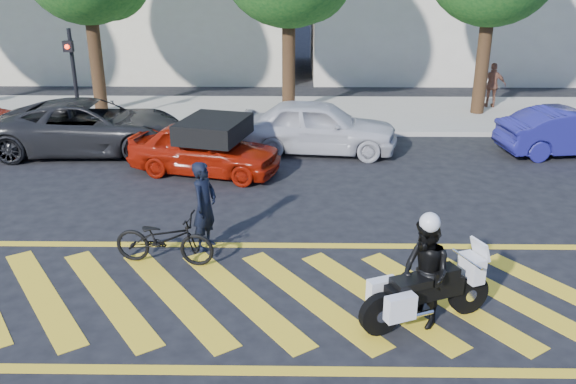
{
  "coord_description": "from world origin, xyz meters",
  "views": [
    {
      "loc": [
        0.27,
        -8.66,
        5.23
      ],
      "look_at": [
        0.12,
        2.05,
        1.05
      ],
      "focal_mm": 38.0,
      "sensor_mm": 36.0,
      "label": 1
    }
  ],
  "objects_px": {
    "police_motorcycle": "(425,292)",
    "bicycle": "(164,239)",
    "parked_mid_right": "(318,126)",
    "parked_mid_left": "(91,126)",
    "red_convertible": "(205,149)",
    "officer_bike": "(205,206)",
    "parked_right": "(570,132)",
    "officer_moto": "(425,274)"
  },
  "relations": [
    {
      "from": "police_motorcycle",
      "to": "parked_mid_left",
      "type": "distance_m",
      "value": 11.5
    },
    {
      "from": "officer_bike",
      "to": "parked_right",
      "type": "xyz_separation_m",
      "value": [
        9.32,
        5.99,
        -0.21
      ]
    },
    {
      "from": "police_motorcycle",
      "to": "parked_mid_left",
      "type": "xyz_separation_m",
      "value": [
        -7.71,
        8.54,
        0.21
      ]
    },
    {
      "from": "officer_moto",
      "to": "parked_mid_right",
      "type": "height_order",
      "value": "officer_moto"
    },
    {
      "from": "officer_bike",
      "to": "red_convertible",
      "type": "distance_m",
      "value": 4.29
    },
    {
      "from": "parked_right",
      "to": "officer_bike",
      "type": "bearing_deg",
      "value": 115.08
    },
    {
      "from": "parked_mid_right",
      "to": "parked_mid_left",
      "type": "bearing_deg",
      "value": 96.99
    },
    {
      "from": "bicycle",
      "to": "parked_mid_left",
      "type": "distance_m",
      "value": 7.48
    },
    {
      "from": "red_convertible",
      "to": "parked_mid_left",
      "type": "relative_size",
      "value": 0.72
    },
    {
      "from": "officer_moto",
      "to": "parked_right",
      "type": "bearing_deg",
      "value": 123.51
    },
    {
      "from": "parked_right",
      "to": "parked_mid_right",
      "type": "bearing_deg",
      "value": 81.63
    },
    {
      "from": "parked_mid_right",
      "to": "parked_right",
      "type": "relative_size",
      "value": 1.12
    },
    {
      "from": "bicycle",
      "to": "parked_mid_left",
      "type": "height_order",
      "value": "parked_mid_left"
    },
    {
      "from": "officer_bike",
      "to": "police_motorcycle",
      "type": "distance_m",
      "value": 4.44
    },
    {
      "from": "officer_bike",
      "to": "parked_mid_left",
      "type": "xyz_separation_m",
      "value": [
        -4.07,
        6.02,
        -0.12
      ]
    },
    {
      "from": "officer_bike",
      "to": "bicycle",
      "type": "relative_size",
      "value": 0.94
    },
    {
      "from": "officer_moto",
      "to": "police_motorcycle",
      "type": "bearing_deg",
      "value": 29.42
    },
    {
      "from": "parked_right",
      "to": "police_motorcycle",
      "type": "bearing_deg",
      "value": 138.63
    },
    {
      "from": "bicycle",
      "to": "police_motorcycle",
      "type": "bearing_deg",
      "value": -106.02
    },
    {
      "from": "parked_mid_left",
      "to": "parked_mid_right",
      "type": "xyz_separation_m",
      "value": [
        6.39,
        0.06,
        0.01
      ]
    },
    {
      "from": "bicycle",
      "to": "parked_mid_right",
      "type": "relative_size",
      "value": 0.41
    },
    {
      "from": "officer_bike",
      "to": "officer_moto",
      "type": "xyz_separation_m",
      "value": [
        3.62,
        -2.51,
        -0.02
      ]
    },
    {
      "from": "parked_mid_right",
      "to": "red_convertible",
      "type": "bearing_deg",
      "value": 128.46
    },
    {
      "from": "officer_bike",
      "to": "parked_mid_right",
      "type": "bearing_deg",
      "value": -0.9
    },
    {
      "from": "police_motorcycle",
      "to": "parked_mid_right",
      "type": "distance_m",
      "value": 8.7
    },
    {
      "from": "red_convertible",
      "to": "parked_mid_left",
      "type": "bearing_deg",
      "value": 77.79
    },
    {
      "from": "police_motorcycle",
      "to": "parked_mid_left",
      "type": "height_order",
      "value": "parked_mid_left"
    },
    {
      "from": "officer_bike",
      "to": "parked_mid_left",
      "type": "relative_size",
      "value": 0.32
    },
    {
      "from": "parked_mid_left",
      "to": "red_convertible",
      "type": "bearing_deg",
      "value": -119.13
    },
    {
      "from": "officer_moto",
      "to": "red_convertible",
      "type": "xyz_separation_m",
      "value": [
        -4.24,
        6.75,
        -0.18
      ]
    },
    {
      "from": "officer_moto",
      "to": "parked_mid_left",
      "type": "distance_m",
      "value": 11.48
    },
    {
      "from": "officer_bike",
      "to": "officer_moto",
      "type": "relative_size",
      "value": 1.02
    },
    {
      "from": "bicycle",
      "to": "police_motorcycle",
      "type": "distance_m",
      "value": 4.69
    },
    {
      "from": "officer_bike",
      "to": "parked_mid_left",
      "type": "height_order",
      "value": "officer_bike"
    },
    {
      "from": "parked_mid_right",
      "to": "parked_right",
      "type": "bearing_deg",
      "value": -84.3
    },
    {
      "from": "bicycle",
      "to": "red_convertible",
      "type": "xyz_separation_m",
      "value": [
        0.04,
        4.88,
        0.18
      ]
    },
    {
      "from": "police_motorcycle",
      "to": "bicycle",
      "type": "bearing_deg",
      "value": 133.68
    },
    {
      "from": "parked_mid_right",
      "to": "parked_right",
      "type": "height_order",
      "value": "parked_mid_right"
    },
    {
      "from": "officer_bike",
      "to": "parked_right",
      "type": "height_order",
      "value": "officer_bike"
    },
    {
      "from": "bicycle",
      "to": "officer_moto",
      "type": "height_order",
      "value": "officer_moto"
    },
    {
      "from": "bicycle",
      "to": "officer_moto",
      "type": "bearing_deg",
      "value": -105.95
    },
    {
      "from": "police_motorcycle",
      "to": "red_convertible",
      "type": "bearing_deg",
      "value": 99.54
    }
  ]
}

